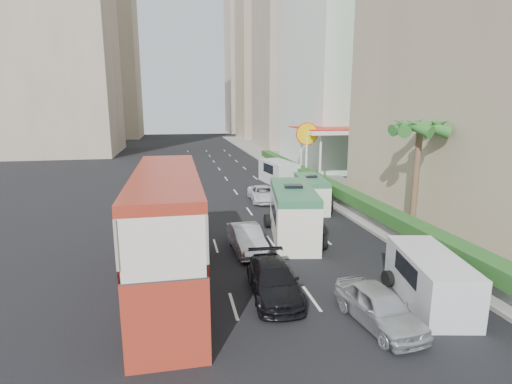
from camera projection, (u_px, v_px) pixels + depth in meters
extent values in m
plane|color=black|center=(305.00, 277.00, 18.15)|extent=(200.00, 200.00, 0.00)
cube|color=#A82F1E|center=(168.00, 232.00, 16.47)|extent=(2.50, 11.00, 5.06)
imported|color=#B9BBC0|center=(247.00, 251.00, 21.46)|extent=(1.70, 4.31, 1.40)
imported|color=#B9BBC0|center=(378.00, 324.00, 14.24)|extent=(2.16, 4.26, 1.39)
imported|color=black|center=(274.00, 295.00, 16.41)|extent=(2.14, 4.70, 1.33)
imported|color=silver|center=(263.00, 201.00, 32.83)|extent=(2.10, 4.42, 1.22)
cube|color=silver|center=(293.00, 213.00, 23.37)|extent=(3.45, 7.12, 3.03)
cube|color=silver|center=(311.00, 193.00, 30.29)|extent=(2.47, 5.57, 2.38)
cube|color=silver|center=(430.00, 278.00, 15.72)|extent=(2.90, 5.17, 1.95)
cube|color=silver|center=(278.00, 172.00, 40.15)|extent=(3.01, 5.87, 2.24)
cube|color=#99968C|center=(312.00, 177.00, 43.82)|extent=(6.00, 120.00, 0.18)
cube|color=silver|center=(324.00, 193.00, 32.61)|extent=(0.30, 44.00, 1.00)
cube|color=#2D6626|center=(325.00, 183.00, 32.44)|extent=(1.10, 44.00, 0.70)
cylinder|color=brown|center=(416.00, 182.00, 22.77)|extent=(0.36, 0.36, 6.40)
cube|color=silver|center=(328.00, 154.00, 41.54)|extent=(6.50, 8.00, 5.50)
cube|color=#B4A28D|center=(303.00, 8.00, 71.97)|extent=(16.00, 16.00, 50.00)
cube|color=tan|center=(268.00, 45.00, 95.42)|extent=(14.00, 14.00, 44.00)
cube|color=#B4A28D|center=(251.00, 63.00, 116.93)|extent=(14.00, 14.00, 40.00)
cube|color=tan|center=(102.00, 41.00, 95.41)|extent=(16.00, 16.00, 46.00)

